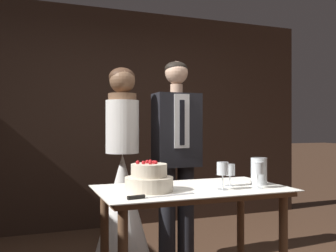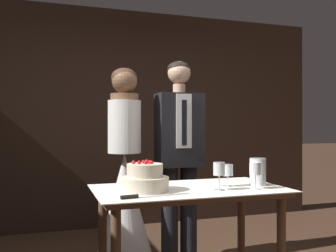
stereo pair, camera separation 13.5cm
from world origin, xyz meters
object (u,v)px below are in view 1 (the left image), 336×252
Objects in this scene: cake_table at (192,206)px; wine_glass_near at (230,170)px; bride at (122,195)px; cake_knife at (149,196)px; wine_glass_far at (223,169)px; hurricane_candle at (259,172)px; wine_glass_middle at (258,170)px; tiered_cake at (149,179)px; groom at (176,151)px.

cake_table is 8.33× the size of wine_glass_near.
cake_knife is at bearing -96.18° from bride.
wine_glass_far is 0.10× the size of bride.
hurricane_candle is at bearing 4.87° from cake_knife.
hurricane_candle reaches higher than cake_table.
wine_glass_near is 0.17m from wine_glass_far.
wine_glass_far reaches higher than wine_glass_near.
wine_glass_middle is 0.96× the size of wine_glass_far.
bride reaches higher than cake_knife.
tiered_cake is 0.95m from bride.
cake_table is 2.92× the size of cake_knife.
bride is at bearing 179.93° from groom.
cake_table is at bearing 155.86° from wine_glass_middle.
cake_table is at bearing -74.34° from bride.
hurricane_candle is (0.33, 0.10, -0.04)m from wine_glass_far.
groom is (-0.23, 0.92, 0.09)m from hurricane_candle.
cake_knife is at bearing -118.93° from groom.
bride reaches higher than wine_glass_far.
wine_glass_near reaches higher than cake_knife.
hurricane_candle is at bearing -1.16° from tiered_cake.
bride reaches higher than cake_table.
wine_glass_middle is at bearing -11.72° from tiered_cake.
cake_knife reaches higher than cake_table.
groom is at bearing 58.90° from tiered_cake.
wine_glass_middle is (0.75, 0.06, 0.11)m from cake_knife.
hurricane_candle reaches higher than wine_glass_near.
tiered_cake is at bearing -174.36° from cake_table.
wine_glass_near is 0.84× the size of wine_glass_far.
cake_table is 0.48m from wine_glass_middle.
cake_knife is 1.28m from groom.
wine_glass_middle is at bearing -82.57° from groom.
groom is at bearing -0.07° from bride.
wine_glass_far reaches higher than wine_glass_middle.
wine_glass_near is at bearing -60.53° from bride.
wine_glass_middle reaches higher than cake_knife.
cake_table is 0.52m from hurricane_candle.
hurricane_candle is at bearing -51.86° from bride.
tiered_cake is at bearing 168.28° from wine_glass_middle.
bride is at bearing 86.54° from tiered_cake.
wine_glass_middle is at bearing -7.00° from wine_glass_far.
cake_knife is at bearing -175.54° from wine_glass_middle.
hurricane_candle is (0.21, -0.02, -0.02)m from wine_glass_near.
bride is (-0.73, 0.92, -0.27)m from hurricane_candle.
wine_glass_near is 0.09× the size of bride.
wine_glass_far is 0.10× the size of groom.
tiered_cake is 1.07m from groom.
wine_glass_middle reaches higher than cake_table.
tiered_cake is 2.02× the size of wine_glass_near.
wine_glass_far is 0.35m from hurricane_candle.
groom is (0.49, -0.00, 0.37)m from bride.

